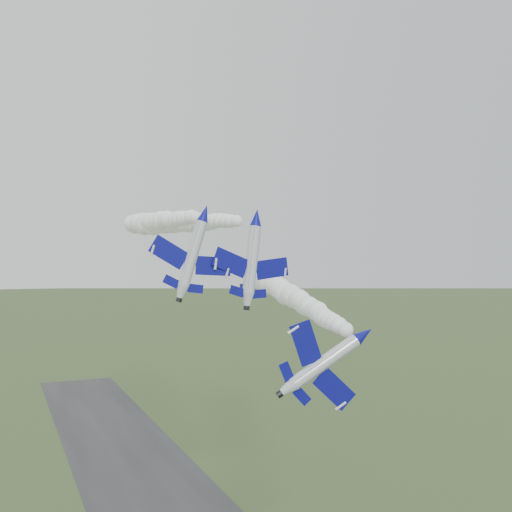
% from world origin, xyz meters
% --- Properties ---
extents(jet_lead, '(6.14, 12.75, 8.95)m').
position_xyz_m(jet_lead, '(11.03, -0.32, 33.70)').
color(jet_lead, silver).
extents(smoke_trail_jet_lead, '(18.69, 65.83, 4.81)m').
position_xyz_m(smoke_trail_jet_lead, '(20.47, 34.89, 35.94)').
color(smoke_trail_jet_lead, white).
extents(jet_pair_left, '(10.77, 13.38, 4.21)m').
position_xyz_m(jet_pair_left, '(-0.75, 18.94, 48.18)').
color(jet_pair_left, silver).
extents(smoke_trail_jet_pair_left, '(10.69, 71.20, 4.47)m').
position_xyz_m(smoke_trail_jet_pair_left, '(2.55, 58.04, 49.87)').
color(smoke_trail_jet_pair_left, white).
extents(jet_pair_right, '(11.71, 14.08, 3.57)m').
position_xyz_m(jet_pair_right, '(6.84, 19.02, 47.90)').
color(jet_pair_right, silver).
extents(smoke_trail_jet_pair_right, '(8.96, 52.99, 4.44)m').
position_xyz_m(smoke_trail_jet_pair_right, '(4.81, 49.38, 49.07)').
color(smoke_trail_jet_pair_right, white).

